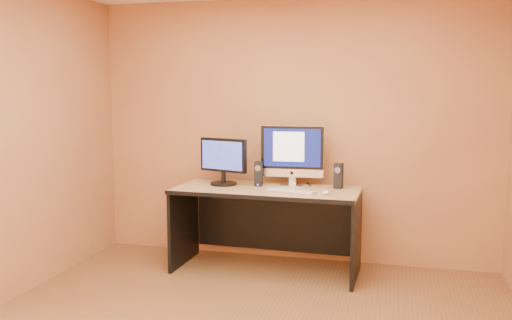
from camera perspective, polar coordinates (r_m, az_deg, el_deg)
name	(u,v)px	position (r m, az deg, el deg)	size (l,w,h in m)	color
walls	(235,153)	(3.48, -2.28, 0.72)	(4.00, 4.00, 2.60)	#AB7345
desk	(266,230)	(5.14, 1.08, -7.35)	(1.71, 0.75, 0.79)	tan
imac	(292,155)	(5.17, 3.79, 0.52)	(0.61, 0.22, 0.59)	silver
second_monitor	(223,162)	(5.22, -3.45, -0.18)	(0.51, 0.26, 0.45)	black
speaker_left	(258,174)	(5.17, 0.26, -1.45)	(0.07, 0.08, 0.24)	black
speaker_right	(339,176)	(5.09, 8.68, -1.66)	(0.07, 0.08, 0.24)	black
keyboard	(290,191)	(4.87, 3.59, -3.31)	(0.46, 0.12, 0.02)	silver
mouse	(326,192)	(4.80, 7.38, -3.38)	(0.06, 0.11, 0.04)	white
cable_a	(309,184)	(5.27, 5.59, -2.56)	(0.01, 0.01, 0.24)	black
cable_b	(293,183)	(5.31, 3.91, -2.46)	(0.01, 0.01, 0.19)	black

